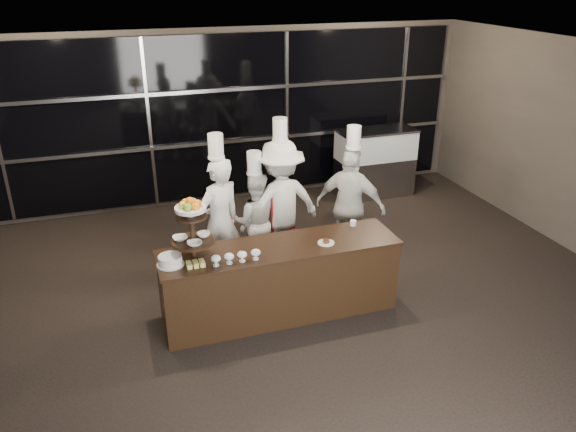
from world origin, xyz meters
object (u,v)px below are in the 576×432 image
object	(u,v)px
display_stand	(192,225)
chef_b	(256,220)
layer_cake	(170,261)
display_case	(375,159)
chef_c	(280,203)
chef_a	(220,221)
chef_d	(350,205)
buffet_counter	(280,280)

from	to	relation	value
display_stand	chef_b	bearing A→B (deg)	49.94
layer_cake	display_case	bearing A→B (deg)	38.33
display_case	chef_c	bearing A→B (deg)	-141.15
chef_a	chef_d	size ratio (longest dim) A/B	1.03
display_case	chef_d	distance (m)	2.67
layer_cake	chef_c	distance (m)	2.10
display_case	chef_c	distance (m)	3.13
buffet_counter	chef_a	size ratio (longest dim) A/B	1.38
buffet_counter	chef_d	distance (m)	1.71
buffet_counter	display_case	size ratio (longest dim) A/B	2.01
layer_cake	chef_a	bearing A→B (deg)	53.10
display_case	chef_c	world-z (taller)	chef_c
chef_a	chef_b	xyz separation A→B (m)	(0.55, 0.28, -0.19)
display_stand	layer_cake	size ratio (longest dim) A/B	2.48
buffet_counter	display_stand	world-z (taller)	display_stand
display_case	chef_a	size ratio (longest dim) A/B	0.69
display_case	chef_c	size ratio (longest dim) A/B	0.67
chef_c	chef_d	xyz separation A→B (m)	(0.94, -0.25, -0.05)
buffet_counter	layer_cake	size ratio (longest dim) A/B	9.47
buffet_counter	display_case	xyz separation A→B (m)	(2.83, 3.19, 0.22)
buffet_counter	chef_d	xyz separation A→B (m)	(1.34, 0.98, 0.40)
chef_b	chef_c	size ratio (longest dim) A/B	0.80
layer_cake	chef_b	xyz separation A→B (m)	(1.31, 1.29, -0.26)
display_stand	layer_cake	bearing A→B (deg)	-169.46
buffet_counter	chef_c	xyz separation A→B (m)	(0.40, 1.23, 0.45)
layer_cake	chef_c	size ratio (longest dim) A/B	0.14
chef_a	display_stand	bearing A→B (deg)	-117.09
display_case	chef_b	bearing A→B (deg)	-145.03
chef_a	layer_cake	bearing A→B (deg)	-126.90
display_stand	chef_d	bearing A→B (deg)	22.69
chef_a	chef_d	distance (m)	1.85
chef_b	chef_d	bearing A→B (deg)	-11.43
chef_b	chef_d	distance (m)	1.33
layer_cake	chef_c	world-z (taller)	chef_c
chef_d	layer_cake	bearing A→B (deg)	-158.48
display_stand	display_case	world-z (taller)	display_stand
buffet_counter	chef_c	size ratio (longest dim) A/B	1.34
buffet_counter	chef_a	distance (m)	1.17
chef_c	display_stand	bearing A→B (deg)	-138.63
layer_cake	chef_d	bearing A→B (deg)	21.52
layer_cake	chef_d	size ratio (longest dim) A/B	0.15
display_case	chef_b	world-z (taller)	chef_b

